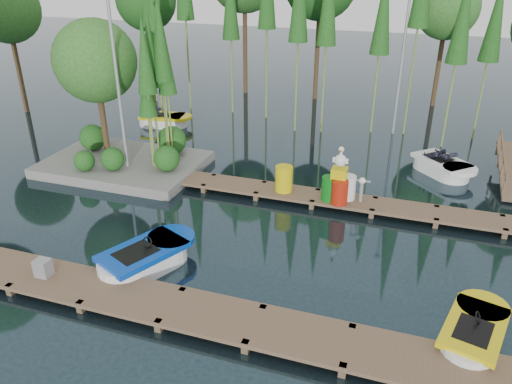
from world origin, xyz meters
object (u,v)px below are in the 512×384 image
(island, at_px, (113,89))
(boat_blue, at_px, (146,259))
(utility_cabinet, at_px, (43,268))
(yellow_barrel, at_px, (284,179))
(boat_yellow_far, at_px, (164,120))

(island, height_order, boat_blue, island)
(utility_cabinet, xyz_separation_m, yellow_barrel, (4.57, 7.00, 0.22))
(boat_yellow_far, bearing_deg, island, -70.26)
(boat_blue, bearing_deg, yellow_barrel, 90.43)
(boat_blue, relative_size, utility_cabinet, 6.80)
(utility_cabinet, relative_size, yellow_barrel, 0.52)
(boat_yellow_far, distance_m, yellow_barrel, 9.97)
(island, bearing_deg, utility_cabinet, -71.55)
(boat_yellow_far, bearing_deg, yellow_barrel, -25.96)
(utility_cabinet, distance_m, yellow_barrel, 8.36)
(island, bearing_deg, yellow_barrel, -6.30)
(boat_yellow_far, bearing_deg, boat_blue, -53.31)
(boat_blue, height_order, boat_yellow_far, boat_yellow_far)
(boat_blue, bearing_deg, utility_cabinet, -118.65)
(island, relative_size, boat_blue, 2.05)
(island, distance_m, boat_yellow_far, 5.98)
(boat_blue, bearing_deg, island, 151.88)
(island, relative_size, yellow_barrel, 7.31)
(boat_yellow_far, height_order, utility_cabinet, boat_yellow_far)
(island, xyz_separation_m, boat_blue, (4.71, -6.22, -2.89))
(boat_blue, bearing_deg, boat_yellow_far, 140.59)
(boat_blue, xyz_separation_m, utility_cabinet, (-2.11, -1.57, 0.25))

